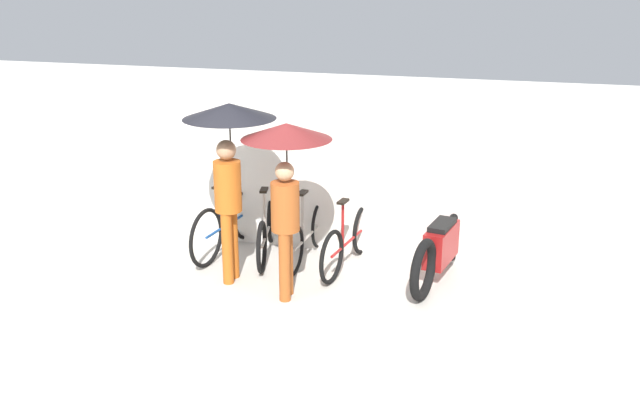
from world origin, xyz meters
The scene contains 9 objects.
ground_plane centered at (0.00, 0.00, 0.00)m, with size 30.00×30.00×0.00m, color #B7B2A8.
back_wall centered at (0.00, 2.19, 1.17)m, with size 10.82×0.12×2.35m.
parked_bicycle_0 centered at (-0.83, 1.76, 0.40)m, with size 0.44×1.82×1.11m.
parked_bicycle_1 centered at (-0.28, 1.75, 0.35)m, with size 0.55×1.67×1.05m.
parked_bicycle_2 centered at (0.28, 1.76, 0.35)m, with size 0.44×1.67×0.98m.
parked_bicycle_3 centered at (0.83, 1.69, 0.35)m, with size 0.44×1.70×1.02m.
pedestrian_leading centered at (-0.44, 1.00, 1.71)m, with size 1.09×1.09×2.14m.
pedestrian_center centered at (0.34, 0.74, 1.58)m, with size 1.01×1.01×2.01m.
motorcycle centered at (1.99, 1.65, 0.41)m, with size 0.65×2.01×0.93m.
Camera 1 is at (2.76, -6.43, 3.61)m, focal length 40.00 mm.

